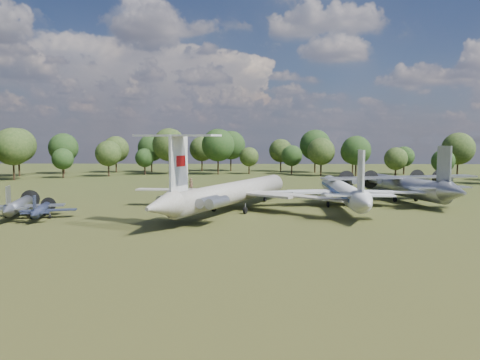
# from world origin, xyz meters

# --- Properties ---
(ground) EXTENTS (300.00, 300.00, 0.00)m
(ground) POSITION_xyz_m (0.00, 0.00, 0.00)
(ground) COLOR #254316
(ground) RESTS_ON ground
(il62_airliner) EXTENTS (52.69, 58.26, 4.66)m
(il62_airliner) POSITION_xyz_m (4.12, 0.20, 2.33)
(il62_airliner) COLOR #BBBBB6
(il62_airliner) RESTS_ON ground
(tu104_jet) EXTENTS (32.01, 42.31, 4.18)m
(tu104_jet) POSITION_xyz_m (22.09, 5.70, 2.09)
(tu104_jet) COLOR silver
(tu104_jet) RESTS_ON ground
(an12_transport) EXTENTS (38.41, 40.94, 4.49)m
(an12_transport) POSITION_xyz_m (34.67, 13.30, 2.25)
(an12_transport) COLOR #A0A3A8
(an12_transport) RESTS_ON ground
(small_prop_west) EXTENTS (12.43, 14.95, 1.91)m
(small_prop_west) POSITION_xyz_m (-23.29, -7.72, 0.95)
(small_prop_west) COLOR #151D31
(small_prop_west) RESTS_ON ground
(small_prop_northwest) EXTENTS (16.47, 19.80, 2.53)m
(small_prop_northwest) POSITION_xyz_m (-27.35, -6.08, 1.26)
(small_prop_northwest) COLOR #999BA1
(small_prop_northwest) RESTS_ON ground
(person_on_il62) EXTENTS (0.66, 0.53, 1.58)m
(person_on_il62) POSITION_xyz_m (-1.17, -11.72, 5.45)
(person_on_il62) COLOR brown
(person_on_il62) RESTS_ON il62_airliner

